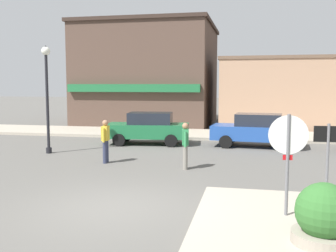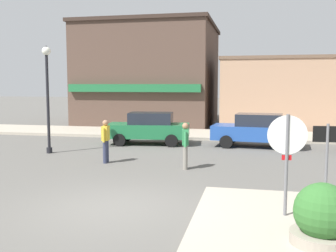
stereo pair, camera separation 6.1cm
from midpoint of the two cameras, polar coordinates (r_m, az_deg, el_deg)
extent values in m
plane|color=#5B5954|center=(9.61, -7.82, -11.67)|extent=(160.00, 160.00, 0.00)
cube|color=#A89E8C|center=(22.72, 4.07, -1.18)|extent=(80.00, 4.00, 0.15)
cylinder|color=slate|center=(8.65, 16.99, -5.98)|extent=(0.07, 0.07, 2.30)
cylinder|color=red|center=(8.55, 17.13, -1.23)|extent=(0.76, 0.06, 0.76)
cylinder|color=white|center=(8.54, 17.13, -1.24)|extent=(0.82, 0.06, 0.82)
cube|color=red|center=(8.62, 17.03, -4.40)|extent=(0.20, 0.02, 0.11)
cylinder|color=slate|center=(8.99, 22.14, -6.36)|extent=(0.06, 0.06, 2.10)
cube|color=black|center=(8.87, 22.34, -1.10)|extent=(0.60, 0.05, 0.34)
cube|color=white|center=(8.88, 22.33, -1.09)|extent=(0.54, 0.04, 0.29)
cube|color=black|center=(8.88, 22.33, -1.09)|extent=(0.34, 0.03, 0.08)
cylinder|color=gray|center=(7.64, 21.61, -15.39)|extent=(1.10, 1.10, 0.35)
sphere|color=#336B2D|center=(7.46, 21.78, -11.44)|extent=(1.00, 1.00, 1.00)
cylinder|color=black|center=(17.35, -16.93, 3.07)|extent=(0.12, 0.12, 4.20)
cylinder|color=black|center=(17.55, -16.74, -3.39)|extent=(0.24, 0.24, 0.24)
sphere|color=white|center=(17.39, -17.16, 10.36)|extent=(0.36, 0.36, 0.36)
cone|color=black|center=(17.40, -17.17, 10.83)|extent=(0.32, 0.32, 0.18)
cube|color=#1E6B3D|center=(19.32, -2.85, -0.66)|extent=(4.16, 2.13, 0.66)
cube|color=#1E232D|center=(19.24, -2.42, 1.14)|extent=(2.22, 1.61, 0.56)
cylinder|color=black|center=(18.77, -6.98, -2.03)|extent=(0.62, 0.24, 0.60)
cylinder|color=black|center=(20.42, -5.92, -1.37)|extent=(0.62, 0.24, 0.60)
cylinder|color=black|center=(18.38, 0.58, -2.16)|extent=(0.62, 0.24, 0.60)
cylinder|color=black|center=(20.06, 1.03, -1.47)|extent=(0.62, 0.24, 0.60)
cube|color=#234C9E|center=(18.87, 12.68, -0.96)|extent=(4.14, 2.07, 0.66)
cube|color=#1E232D|center=(18.79, 13.18, 0.87)|extent=(2.20, 1.58, 0.56)
cylinder|color=black|center=(18.23, 8.54, -2.29)|extent=(0.61, 0.24, 0.60)
cylinder|color=black|center=(19.89, 9.31, -1.61)|extent=(0.61, 0.24, 0.60)
cylinder|color=black|center=(18.01, 16.36, -2.57)|extent=(0.61, 0.24, 0.60)
cylinder|color=black|center=(19.70, 16.47, -1.86)|extent=(0.61, 0.24, 0.60)
cylinder|color=#2D334C|center=(14.78, -8.99, -3.74)|extent=(0.16, 0.16, 0.85)
cylinder|color=#2D334C|center=(14.95, -8.78, -3.63)|extent=(0.16, 0.16, 0.85)
cube|color=gold|center=(14.76, -8.93, -1.03)|extent=(0.24, 0.37, 0.54)
sphere|color=#9E7051|center=(14.72, -8.96, 0.44)|extent=(0.22, 0.22, 0.22)
cylinder|color=gold|center=(14.55, -9.21, -1.33)|extent=(0.09, 0.09, 0.52)
cylinder|color=gold|center=(14.99, -8.66, -1.11)|extent=(0.09, 0.09, 0.52)
cylinder|color=gray|center=(13.53, 2.65, -4.58)|extent=(0.16, 0.16, 0.85)
cylinder|color=gray|center=(13.71, 2.64, -4.44)|extent=(0.16, 0.16, 0.85)
cube|color=#338C51|center=(13.51, 2.66, -1.61)|extent=(0.28, 0.39, 0.54)
sphere|color=#9E7051|center=(13.46, 2.67, -0.01)|extent=(0.22, 0.22, 0.22)
cylinder|color=#338C51|center=(13.29, 2.67, -1.95)|extent=(0.10, 0.10, 0.52)
cylinder|color=#338C51|center=(13.74, 2.65, -1.69)|extent=(0.10, 0.10, 0.52)
cube|color=brown|center=(29.81, -2.37, 7.17)|extent=(9.22, 9.07, 7.05)
cube|color=#1E6638|center=(25.30, -5.04, 5.51)|extent=(8.76, 0.40, 0.50)
cube|color=#352721|center=(30.11, -2.40, 14.12)|extent=(9.49, 9.34, 0.24)
cube|color=tan|center=(27.64, 17.37, 4.34)|extent=(8.96, 5.74, 4.48)
cube|color=brown|center=(27.69, 17.52, 9.18)|extent=(9.14, 5.86, 0.20)
camera|label=1|loc=(0.03, -89.87, 0.01)|focal=42.00mm
camera|label=2|loc=(0.03, 90.13, -0.01)|focal=42.00mm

